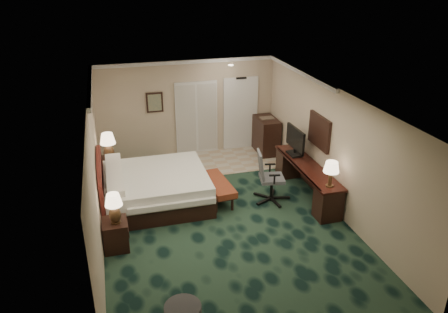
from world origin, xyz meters
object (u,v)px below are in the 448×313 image
object	(u,v)px
tv	(295,142)
bed	(157,188)
lamp_near	(114,209)
desk_chair	(272,176)
minibar	(266,135)
nightstand_far	(112,171)
bed_bench	(218,190)
desk	(306,180)
nightstand_near	(116,235)
lamp_far	(108,147)

from	to	relation	value
tv	bed	bearing A→B (deg)	179.81
lamp_near	desk_chair	distance (m)	3.68
bed	minibar	size ratio (longest dim) A/B	2.22
nightstand_far	minibar	size ratio (longest dim) A/B	0.64
bed_bench	desk_chair	size ratio (longest dim) A/B	1.11
desk	tv	size ratio (longest dim) A/B	2.97
bed	nightstand_far	size ratio (longest dim) A/B	3.46
tv	desk_chair	distance (m)	1.19
nightstand_near	nightstand_far	world-z (taller)	nightstand_far
minibar	bed_bench	bearing A→B (deg)	-131.40
nightstand_far	desk	size ratio (longest dim) A/B	0.25
bed_bench	tv	xyz separation A→B (m)	(2.02, 0.30, 0.88)
nightstand_far	lamp_near	bearing A→B (deg)	-89.95
desk_chair	nightstand_far	bearing A→B (deg)	163.18
bed	lamp_far	distance (m)	1.67
bed_bench	minibar	size ratio (longest dim) A/B	1.32
minibar	nightstand_far	bearing A→B (deg)	-168.92
nightstand_near	bed_bench	xyz separation A→B (m)	(2.37, 1.34, -0.06)
lamp_far	minibar	world-z (taller)	lamp_far
bed_bench	tv	bearing A→B (deg)	3.23
lamp_far	desk	xyz separation A→B (m)	(4.42, -1.78, -0.62)
bed_bench	minibar	xyz separation A→B (m)	(2.05, 2.33, 0.28)
lamp_far	tv	size ratio (longest dim) A/B	0.77
lamp_near	lamp_far	size ratio (longest dim) A/B	0.88
tv	desk	bearing A→B (deg)	-87.62
lamp_near	bed_bench	size ratio (longest dim) A/B	0.45
bed	tv	world-z (taller)	tv
bed	desk	bearing A→B (deg)	-9.55
nightstand_near	desk_chair	world-z (taller)	desk_chair
nightstand_far	desk_chair	xyz separation A→B (m)	(3.53, -1.84, 0.28)
nightstand_far	bed	bearing A→B (deg)	-52.52
nightstand_near	lamp_near	bearing A→B (deg)	-55.68
bed_bench	minibar	distance (m)	3.12
bed	desk	world-z (taller)	desk
tv	desk_chair	xyz separation A→B (m)	(-0.84, -0.68, -0.50)
nightstand_far	bed_bench	xyz separation A→B (m)	(2.34, -1.47, -0.10)
desk_chair	minibar	world-z (taller)	desk_chair
bed_bench	nightstand_near	bearing A→B (deg)	-155.90
lamp_near	tv	distance (m)	4.68
nightstand_near	minibar	world-z (taller)	minibar
bed	lamp_near	distance (m)	1.94
lamp_near	tv	bearing A→B (deg)	21.16
lamp_far	desk	bearing A→B (deg)	-21.98
bed	lamp_near	world-z (taller)	lamp_near
nightstand_far	tv	world-z (taller)	tv
lamp_far	tv	bearing A→B (deg)	-14.35
nightstand_far	lamp_far	distance (m)	0.68
nightstand_near	bed_bench	bearing A→B (deg)	29.39
lamp_near	desk	xyz separation A→B (m)	(4.41, 1.02, -0.51)
lamp_near	tv	xyz separation A→B (m)	(4.36, 1.69, 0.22)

